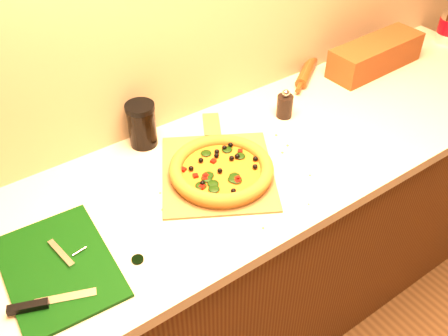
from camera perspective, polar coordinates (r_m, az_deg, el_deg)
cabinet at (r=1.91m, az=-0.81°, el=-11.39°), size 2.80×0.65×0.86m
countertop at (r=1.58m, az=-0.96°, el=-1.21°), size 2.84×0.68×0.04m
pizza_peel at (r=1.57m, az=-0.77°, el=-0.12°), size 0.49×0.55×0.01m
pizza at (r=1.53m, az=-0.30°, el=-0.18°), size 0.32×0.32×0.05m
cutting_board at (r=1.37m, az=-18.46°, el=-10.80°), size 0.29×0.38×0.03m
bottle_cap at (r=1.34m, az=-9.85°, el=-10.26°), size 0.04×0.04×0.01m
pepper_grinder at (r=1.81m, az=6.96°, el=7.11°), size 0.06×0.06×0.11m
rolling_pin at (r=2.08m, az=9.48°, el=10.93°), size 0.28×0.21×0.05m
bread_bag at (r=2.18m, az=16.93°, el=12.26°), size 0.44×0.16×0.12m
dark_jar at (r=1.66m, az=-9.37°, el=4.92°), size 0.10×0.10×0.15m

